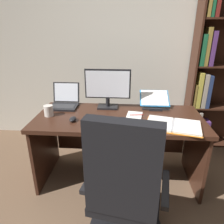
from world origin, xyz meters
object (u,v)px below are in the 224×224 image
(desk, at_px, (119,131))
(open_binder, at_px, (173,125))
(reading_stand_with_book, at_px, (155,100))
(laptop, at_px, (64,102))
(pen, at_px, (136,115))
(monitor, at_px, (108,89))
(computer_mouse, at_px, (73,119))
(coffee_mug, at_px, (49,111))
(notepad, at_px, (134,116))
(bookshelf, at_px, (216,71))
(office_chair, at_px, (125,195))
(keyboard, at_px, (104,121))

(desk, xyz_separation_m, open_binder, (0.50, -0.27, 0.22))
(reading_stand_with_book, bearing_deg, laptop, -176.30)
(open_binder, relative_size, pen, 3.93)
(open_binder, bearing_deg, monitor, 158.64)
(computer_mouse, height_order, open_binder, computer_mouse)
(monitor, bearing_deg, coffee_mug, -153.83)
(laptop, distance_m, reading_stand_with_book, 1.02)
(laptop, distance_m, coffee_mug, 0.30)
(pen, bearing_deg, laptop, 163.67)
(monitor, bearing_deg, reading_stand_with_book, 7.76)
(monitor, height_order, reading_stand_with_book, monitor)
(reading_stand_with_book, height_order, notepad, reading_stand_with_book)
(desk, distance_m, notepad, 0.27)
(bookshelf, xyz_separation_m, monitor, (-1.37, -0.64, -0.09))
(open_binder, distance_m, notepad, 0.40)
(office_chair, distance_m, laptop, 1.29)
(open_binder, xyz_separation_m, coffee_mug, (-1.21, 0.16, 0.04))
(bookshelf, height_order, monitor, bookshelf)
(office_chair, distance_m, computer_mouse, 0.86)
(bookshelf, bearing_deg, coffee_mug, -154.64)
(open_binder, bearing_deg, reading_stand_with_book, 115.96)
(computer_mouse, height_order, pen, computer_mouse)
(desk, bearing_deg, pen, -18.59)
(pen, height_order, coffee_mug, coffee_mug)
(desk, relative_size, notepad, 7.99)
(office_chair, height_order, open_binder, office_chair)
(desk, relative_size, keyboard, 3.99)
(desk, bearing_deg, coffee_mug, -171.06)
(keyboard, distance_m, coffee_mug, 0.59)
(monitor, xyz_separation_m, reading_stand_with_book, (0.52, 0.07, -0.14))
(open_binder, bearing_deg, laptop, 171.94)
(keyboard, relative_size, pen, 3.00)
(reading_stand_with_book, height_order, coffee_mug, reading_stand_with_book)
(office_chair, bearing_deg, pen, 93.10)
(notepad, bearing_deg, office_chair, -95.87)
(keyboard, bearing_deg, reading_stand_with_book, 41.77)
(office_chair, xyz_separation_m, computer_mouse, (-0.51, 0.62, 0.31))
(laptop, height_order, pen, laptop)
(bookshelf, relative_size, open_binder, 4.10)
(reading_stand_with_book, bearing_deg, keyboard, -138.23)
(open_binder, height_order, coffee_mug, coffee_mug)
(bookshelf, distance_m, coffee_mug, 2.17)
(notepad, bearing_deg, pen, 0.00)
(bookshelf, height_order, notepad, bookshelf)
(desk, height_order, bookshelf, bookshelf)
(reading_stand_with_book, bearing_deg, monitor, -172.24)
(keyboard, bearing_deg, laptop, 140.99)
(monitor, xyz_separation_m, keyboard, (0.00, -0.40, -0.21))
(monitor, bearing_deg, pen, -36.51)
(notepad, relative_size, coffee_mug, 1.92)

